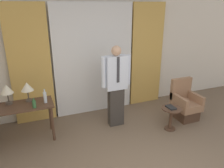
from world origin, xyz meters
name	(u,v)px	position (x,y,z in m)	size (l,w,h in m)	color
wall_back	(92,57)	(0.00, 3.11, 1.35)	(10.00, 0.06, 2.70)	silver
curtain_sheer_center	(94,60)	(0.00, 2.98, 1.29)	(1.88, 0.06, 2.58)	white
curtain_drape_left	(30,66)	(-1.41, 2.98, 1.29)	(0.86, 0.06, 2.58)	gold
curtain_drape_right	(147,55)	(1.41, 2.98, 1.29)	(0.86, 0.06, 2.58)	gold
desk	(20,111)	(-1.70, 2.25, 0.64)	(1.22, 0.55, 0.75)	#4C3323
table_lamp_left	(7,90)	(-1.88, 2.39, 1.04)	(0.23, 0.23, 0.39)	#4C4238
table_lamp_right	(27,87)	(-1.52, 2.39, 1.04)	(0.23, 0.23, 0.39)	#4C4238
bottle_near_edge	(45,97)	(-1.23, 2.21, 0.87)	(0.06, 0.06, 0.27)	silver
bottle_by_lamp	(34,104)	(-1.44, 2.06, 0.83)	(0.07, 0.07, 0.18)	#336638
person	(116,84)	(0.21, 2.16, 0.96)	(0.65, 0.21, 1.76)	#38332D
armchair	(185,104)	(1.82, 1.85, 0.33)	(0.53, 0.59, 0.92)	#4C3323
side_table	(171,115)	(1.21, 1.53, 0.34)	(0.42, 0.42, 0.50)	#4C3323
book	(171,107)	(1.20, 1.54, 0.52)	(0.14, 0.22, 0.03)	black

